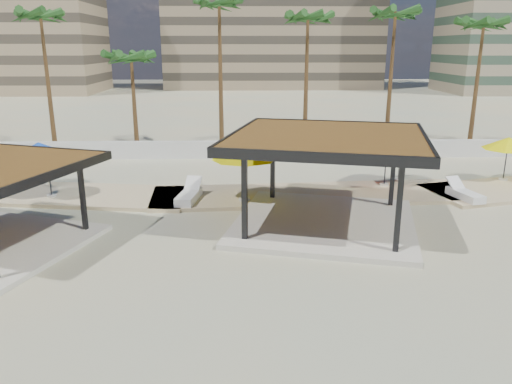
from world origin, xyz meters
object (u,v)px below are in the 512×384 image
pavilion_central (326,172)px  lounger_a (189,196)px  umbrella_a (39,148)px  umbrella_c (387,149)px  lounger_b (465,194)px

pavilion_central → lounger_a: bearing=166.9°
umbrella_a → umbrella_c: umbrella_a is taller
umbrella_a → lounger_b: size_ratio=1.28×
pavilion_central → umbrella_a: pavilion_central is taller
pavilion_central → lounger_b: 8.19m
pavilion_central → umbrella_c: size_ratio=2.78×
umbrella_a → lounger_b: umbrella_a is taller
umbrella_a → umbrella_c: 18.21m
umbrella_c → lounger_b: 4.42m
umbrella_c → lounger_a: size_ratio=1.34×
lounger_b → umbrella_c: bearing=39.7°
pavilion_central → umbrella_a: (-14.14, 6.16, -0.18)m
pavilion_central → lounger_b: pavilion_central is taller
pavilion_central → umbrella_a: bearing=170.7°
lounger_a → lounger_b: bearing=-81.0°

